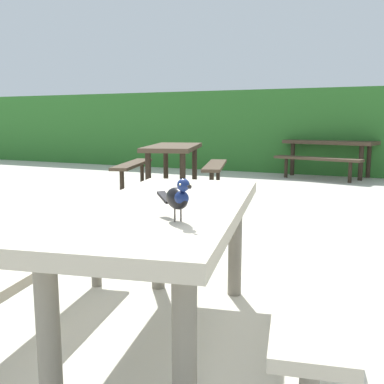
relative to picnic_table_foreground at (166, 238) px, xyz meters
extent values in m
plane|color=beige|center=(0.36, -0.03, -0.56)|extent=(60.00, 60.00, 0.00)
cube|color=#2D6B28|center=(0.36, 8.65, 0.35)|extent=(28.00, 2.06, 1.81)
cube|color=#B2A893|center=(0.00, 0.00, 0.15)|extent=(1.11, 1.92, 0.07)
cylinder|color=slate|center=(-0.12, -0.74, -0.22)|extent=(0.09, 0.09, 0.67)
cylinder|color=slate|center=(0.40, -0.63, -0.22)|extent=(0.09, 0.09, 0.67)
cylinder|color=slate|center=(-0.40, 0.63, -0.22)|extent=(0.09, 0.09, 0.67)
cylinder|color=slate|center=(0.12, 0.74, -0.22)|extent=(0.09, 0.09, 0.67)
cube|color=#B2A893|center=(-0.69, -0.14, -0.14)|extent=(0.62, 1.73, 0.05)
cylinder|color=slate|center=(-0.81, 0.49, -0.36)|extent=(0.07, 0.07, 0.39)
cube|color=#B2A893|center=(0.69, 0.14, -0.14)|extent=(0.62, 1.73, 0.05)
cylinder|color=slate|center=(0.56, 0.77, -0.36)|extent=(0.07, 0.07, 0.39)
ellipsoid|color=black|center=(0.23, -0.35, 0.28)|extent=(0.16, 0.15, 0.09)
ellipsoid|color=navy|center=(0.26, -0.37, 0.29)|extent=(0.09, 0.09, 0.06)
sphere|color=navy|center=(0.28, -0.38, 0.34)|extent=(0.05, 0.05, 0.05)
sphere|color=#EAE08C|center=(0.30, -0.37, 0.35)|extent=(0.01, 0.01, 0.01)
sphere|color=#EAE08C|center=(0.28, -0.41, 0.35)|extent=(0.01, 0.01, 0.01)
cone|color=black|center=(0.31, -0.41, 0.34)|extent=(0.03, 0.03, 0.02)
cube|color=black|center=(0.14, -0.27, 0.27)|extent=(0.10, 0.09, 0.04)
cylinder|color=#47423D|center=(0.25, -0.34, 0.21)|extent=(0.01, 0.01, 0.05)
cylinder|color=#47423D|center=(0.23, -0.36, 0.21)|extent=(0.01, 0.01, 0.05)
cube|color=#473828|center=(-0.14, 7.52, 0.15)|extent=(1.92, 1.13, 0.07)
cylinder|color=#2E241A|center=(0.48, 7.11, -0.22)|extent=(0.09, 0.09, 0.67)
cylinder|color=#2E241A|center=(0.60, 7.63, -0.22)|extent=(0.09, 0.09, 0.67)
cylinder|color=#2E241A|center=(-0.89, 7.42, -0.22)|extent=(0.09, 0.09, 0.67)
cylinder|color=#2E241A|center=(-0.77, 7.94, -0.22)|extent=(0.09, 0.09, 0.67)
cube|color=#473828|center=(-0.30, 6.84, -0.14)|extent=(1.73, 0.64, 0.05)
cylinder|color=#2E241A|center=(0.33, 6.70, -0.36)|extent=(0.07, 0.07, 0.39)
cylinder|color=#2E241A|center=(-0.92, 6.98, -0.36)|extent=(0.07, 0.07, 0.39)
cube|color=#473828|center=(0.01, 8.21, -0.14)|extent=(1.73, 0.64, 0.05)
cylinder|color=#2E241A|center=(0.63, 8.07, -0.36)|extent=(0.07, 0.07, 0.39)
cylinder|color=#2E241A|center=(-0.62, 8.35, -0.36)|extent=(0.07, 0.07, 0.39)
cube|color=#473828|center=(-2.30, 4.64, 0.15)|extent=(1.24, 1.94, 0.07)
cylinder|color=#2E241A|center=(-2.35, 3.89, -0.22)|extent=(0.09, 0.09, 0.67)
cylinder|color=#2E241A|center=(-1.84, 4.05, -0.22)|extent=(0.09, 0.09, 0.67)
cylinder|color=#2E241A|center=(-2.75, 5.24, -0.22)|extent=(0.09, 0.09, 0.67)
cylinder|color=#2E241A|center=(-2.24, 5.39, -0.22)|extent=(0.09, 0.09, 0.67)
cube|color=#473828|center=(-2.97, 4.44, -0.14)|extent=(0.76, 1.72, 0.05)
cylinder|color=#2E241A|center=(-2.78, 3.83, -0.36)|extent=(0.07, 0.07, 0.39)
cylinder|color=#2E241A|center=(-3.15, 5.06, -0.36)|extent=(0.07, 0.07, 0.39)
cube|color=#473828|center=(-1.63, 4.84, -0.14)|extent=(0.76, 1.72, 0.05)
cylinder|color=#2E241A|center=(-1.44, 4.23, -0.36)|extent=(0.07, 0.07, 0.39)
cylinder|color=#2E241A|center=(-1.81, 5.46, -0.36)|extent=(0.07, 0.07, 0.39)
camera|label=1|loc=(1.03, -1.95, 0.60)|focal=41.53mm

